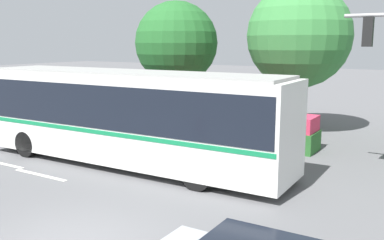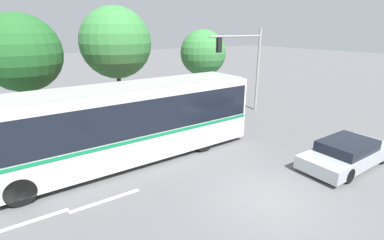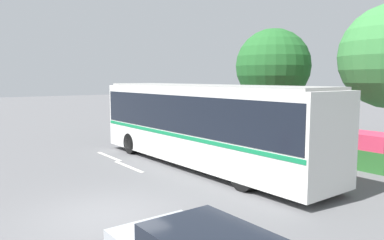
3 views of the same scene
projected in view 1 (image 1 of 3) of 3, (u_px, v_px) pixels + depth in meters
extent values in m
cube|color=silver|center=(127.00, 117.00, 15.33)|extent=(12.14, 2.66, 3.03)
cube|color=black|center=(127.00, 103.00, 15.25)|extent=(11.90, 2.69, 1.45)
cube|color=#147A47|center=(127.00, 127.00, 15.40)|extent=(12.02, 2.69, 0.14)
cube|color=black|center=(15.00, 96.00, 18.31)|extent=(0.09, 2.10, 1.70)
cube|color=#959592|center=(126.00, 73.00, 15.06)|extent=(11.65, 2.45, 0.10)
cylinder|color=black|center=(27.00, 144.00, 16.70)|extent=(1.00, 0.32, 1.00)
cylinder|color=black|center=(69.00, 134.00, 18.54)|extent=(1.00, 0.32, 1.00)
cylinder|color=black|center=(197.00, 174.00, 12.88)|extent=(1.00, 0.32, 1.00)
cylinder|color=black|center=(229.00, 158.00, 14.72)|extent=(1.00, 0.32, 1.00)
cube|color=black|center=(368.00, 32.00, 13.29)|extent=(0.30, 0.22, 0.90)
cylinder|color=red|center=(369.00, 22.00, 13.34)|extent=(0.18, 0.02, 0.18)
cylinder|color=yellow|center=(369.00, 32.00, 13.39)|extent=(0.18, 0.02, 0.18)
cylinder|color=green|center=(368.00, 42.00, 13.44)|extent=(0.18, 0.02, 0.18)
cube|color=#286028|center=(236.00, 133.00, 19.07)|extent=(7.10, 1.47, 0.82)
cube|color=#CC3351|center=(236.00, 117.00, 18.94)|extent=(6.96, 1.40, 0.62)
cylinder|color=brown|center=(177.00, 99.00, 23.13)|extent=(0.31, 0.31, 2.79)
sphere|color=#236028|center=(176.00, 43.00, 22.61)|extent=(4.32, 4.32, 4.32)
cylinder|color=brown|center=(296.00, 102.00, 21.43)|extent=(0.31, 0.31, 2.87)
sphere|color=#387F3D|center=(299.00, 36.00, 20.86)|extent=(5.04, 5.04, 5.04)
cube|color=silver|center=(1.00, 163.00, 15.80)|extent=(2.40, 0.16, 0.01)
cube|color=silver|center=(40.00, 175.00, 14.42)|extent=(2.40, 0.16, 0.01)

